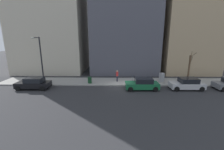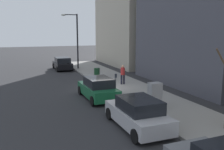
{
  "view_description": "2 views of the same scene",
  "coord_description": "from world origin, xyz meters",
  "px_view_note": "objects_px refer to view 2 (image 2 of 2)",
  "views": [
    {
      "loc": [
        -19.79,
        1.02,
        6.44
      ],
      "look_at": [
        0.18,
        1.39,
        1.55
      ],
      "focal_mm": 24.0,
      "sensor_mm": 36.0,
      "label": 1
    },
    {
      "loc": [
        -6.44,
        -18.63,
        4.67
      ],
      "look_at": [
        0.12,
        -1.58,
        1.44
      ],
      "focal_mm": 40.0,
      "sensor_mm": 36.0,
      "label": 2
    }
  ],
  "objects_px": {
    "parked_car_black": "(62,64)",
    "trash_bin": "(97,73)",
    "parked_car_silver": "(138,113)",
    "utility_box": "(155,94)",
    "streetlamp": "(75,36)",
    "parked_car_green": "(98,88)",
    "pedestrian_near_meter": "(123,73)",
    "parking_meter": "(116,80)"
  },
  "relations": [
    {
      "from": "parked_car_silver",
      "to": "parked_car_black",
      "type": "bearing_deg",
      "value": 90.07
    },
    {
      "from": "parked_car_green",
      "to": "parking_meter",
      "type": "bearing_deg",
      "value": 30.0
    },
    {
      "from": "parking_meter",
      "to": "streetlamp",
      "type": "distance_m",
      "value": 13.0
    },
    {
      "from": "parked_car_silver",
      "to": "utility_box",
      "type": "distance_m",
      "value": 3.51
    },
    {
      "from": "parking_meter",
      "to": "trash_bin",
      "type": "height_order",
      "value": "parking_meter"
    },
    {
      "from": "utility_box",
      "to": "streetlamp",
      "type": "xyz_separation_m",
      "value": [
        -1.02,
        16.93,
        3.17
      ]
    },
    {
      "from": "streetlamp",
      "to": "trash_bin",
      "type": "height_order",
      "value": "streetlamp"
    },
    {
      "from": "streetlamp",
      "to": "trash_bin",
      "type": "xyz_separation_m",
      "value": [
        0.62,
        -6.52,
        -3.42
      ]
    },
    {
      "from": "parked_car_silver",
      "to": "parked_car_black",
      "type": "xyz_separation_m",
      "value": [
        -0.14,
        19.92,
        0.0
      ]
    },
    {
      "from": "parked_car_green",
      "to": "pedestrian_near_meter",
      "type": "xyz_separation_m",
      "value": [
        3.26,
        3.2,
        0.35
      ]
    },
    {
      "from": "utility_box",
      "to": "parked_car_silver",
      "type": "bearing_deg",
      "value": -134.03
    },
    {
      "from": "parking_meter",
      "to": "utility_box",
      "type": "height_order",
      "value": "utility_box"
    },
    {
      "from": "parked_car_green",
      "to": "streetlamp",
      "type": "distance_m",
      "value": 14.16
    },
    {
      "from": "parking_meter",
      "to": "trash_bin",
      "type": "relative_size",
      "value": 1.5
    },
    {
      "from": "parked_car_black",
      "to": "pedestrian_near_meter",
      "type": "height_order",
      "value": "pedestrian_near_meter"
    },
    {
      "from": "trash_bin",
      "to": "parking_meter",
      "type": "bearing_deg",
      "value": -94.2
    },
    {
      "from": "parked_car_silver",
      "to": "parking_meter",
      "type": "relative_size",
      "value": 3.12
    },
    {
      "from": "parked_car_green",
      "to": "trash_bin",
      "type": "bearing_deg",
      "value": 72.09
    },
    {
      "from": "parked_car_silver",
      "to": "streetlamp",
      "type": "xyz_separation_m",
      "value": [
        1.42,
        19.45,
        3.28
      ]
    },
    {
      "from": "parked_car_green",
      "to": "parked_car_black",
      "type": "height_order",
      "value": "same"
    },
    {
      "from": "parked_car_silver",
      "to": "parked_car_green",
      "type": "bearing_deg",
      "value": 91.24
    },
    {
      "from": "utility_box",
      "to": "streetlamp",
      "type": "height_order",
      "value": "streetlamp"
    },
    {
      "from": "parked_car_black",
      "to": "trash_bin",
      "type": "bearing_deg",
      "value": -72.83
    },
    {
      "from": "parked_car_black",
      "to": "streetlamp",
      "type": "relative_size",
      "value": 0.65
    },
    {
      "from": "parking_meter",
      "to": "utility_box",
      "type": "relative_size",
      "value": 0.94
    },
    {
      "from": "parked_car_green",
      "to": "pedestrian_near_meter",
      "type": "relative_size",
      "value": 2.55
    },
    {
      "from": "parked_car_black",
      "to": "utility_box",
      "type": "distance_m",
      "value": 17.59
    },
    {
      "from": "streetlamp",
      "to": "utility_box",
      "type": "bearing_deg",
      "value": -86.56
    },
    {
      "from": "parked_car_black",
      "to": "streetlamp",
      "type": "bearing_deg",
      "value": -16.98
    },
    {
      "from": "utility_box",
      "to": "trash_bin",
      "type": "height_order",
      "value": "utility_box"
    },
    {
      "from": "parking_meter",
      "to": "utility_box",
      "type": "xyz_separation_m",
      "value": [
        0.85,
        -4.29,
        -0.13
      ]
    },
    {
      "from": "trash_bin",
      "to": "pedestrian_near_meter",
      "type": "height_order",
      "value": "pedestrian_near_meter"
    },
    {
      "from": "parked_car_black",
      "to": "parking_meter",
      "type": "xyz_separation_m",
      "value": [
        1.72,
        -13.11,
        0.24
      ]
    },
    {
      "from": "parked_car_silver",
      "to": "parked_car_black",
      "type": "relative_size",
      "value": 1.0
    },
    {
      "from": "parked_car_black",
      "to": "pedestrian_near_meter",
      "type": "bearing_deg",
      "value": -73.63
    },
    {
      "from": "parked_car_green",
      "to": "parked_car_black",
      "type": "relative_size",
      "value": 1.01
    },
    {
      "from": "parking_meter",
      "to": "pedestrian_near_meter",
      "type": "xyz_separation_m",
      "value": [
        1.52,
        2.16,
        0.11
      ]
    },
    {
      "from": "parked_car_black",
      "to": "trash_bin",
      "type": "xyz_separation_m",
      "value": [
        2.17,
        -6.99,
        -0.14
      ]
    },
    {
      "from": "streetlamp",
      "to": "pedestrian_near_meter",
      "type": "bearing_deg",
      "value": -80.88
    },
    {
      "from": "utility_box",
      "to": "pedestrian_near_meter",
      "type": "distance_m",
      "value": 6.49
    },
    {
      "from": "parked_car_black",
      "to": "parked_car_silver",
      "type": "bearing_deg",
      "value": -89.71
    },
    {
      "from": "utility_box",
      "to": "parked_car_black",
      "type": "bearing_deg",
      "value": 98.41
    }
  ]
}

